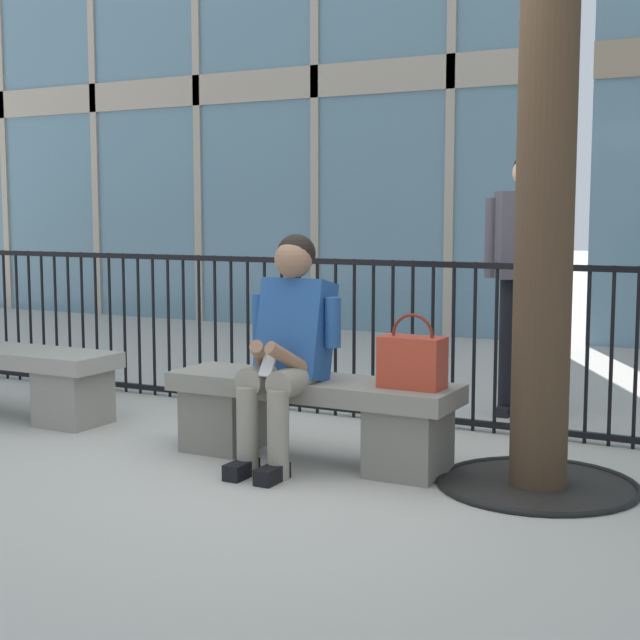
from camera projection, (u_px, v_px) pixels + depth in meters
name	position (u px, v px, depth m)	size (l,w,h in m)	color
ground_plane	(311.00, 461.00, 5.01)	(60.00, 60.00, 0.00)	#B2ADA3
stone_bench	(311.00, 411.00, 4.98)	(1.60, 0.44, 0.45)	gray
seated_person_with_phone	(287.00, 343.00, 4.86)	(0.52, 0.66, 1.21)	gray
handbag_on_bench	(412.00, 361.00, 4.67)	(0.32, 0.17, 0.37)	#B23823
bystander_at_railing	(526.00, 263.00, 6.04)	(0.55, 0.38, 1.71)	black
plaza_railing	(392.00, 341.00, 5.90)	(8.63, 0.04, 1.03)	black
stone_bench_far	(8.00, 375.00, 6.10)	(1.60, 0.44, 0.45)	gray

